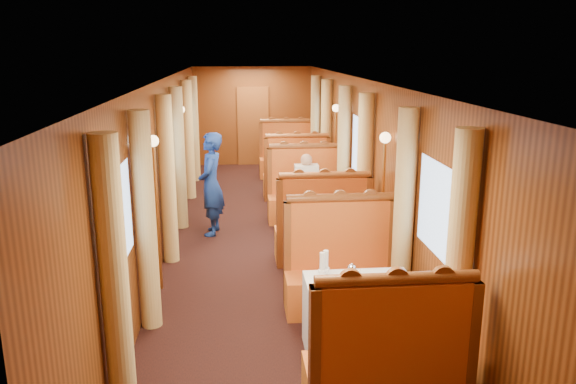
{
  "coord_description": "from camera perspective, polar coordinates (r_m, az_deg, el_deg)",
  "views": [
    {
      "loc": [
        -0.4,
        -8.43,
        2.94
      ],
      "look_at": [
        0.26,
        -1.09,
        1.05
      ],
      "focal_mm": 35.0,
      "sensor_mm": 36.0,
      "label": 1
    }
  ],
  "objects": [
    {
      "name": "banquette_far_aft",
      "position": [
        13.23,
        -0.08,
        3.43
      ],
      "size": [
        1.3,
        0.55,
        1.34
      ],
      "color": "#B33213",
      "rests_on": "floor"
    },
    {
      "name": "curtain_left_mid_a",
      "position": [
        7.91,
        -12.15,
        1.17
      ],
      "size": [
        0.22,
        0.22,
        2.35
      ],
      "primitive_type": "cylinder",
      "color": "#DFBD72",
      "rests_on": "floor"
    },
    {
      "name": "window_right_far",
      "position": [
        12.17,
        3.82,
        7.33
      ],
      "size": [
        0.01,
        1.2,
        0.9
      ],
      "primitive_type": null,
      "rotation": [
        1.57,
        0.0,
        -1.57
      ],
      "color": "#8BADD9",
      "rests_on": "wall_right"
    },
    {
      "name": "wall_left",
      "position": [
        8.67,
        -12.37,
        2.81
      ],
      "size": [
        0.01,
        12.0,
        2.5
      ],
      "primitive_type": null,
      "rotation": [
        1.57,
        0.0,
        1.57
      ],
      "color": "brown",
      "rests_on": "floor"
    },
    {
      "name": "curtain_right_near_b",
      "position": [
        6.23,
        11.66,
        -2.37
      ],
      "size": [
        0.22,
        0.22,
        2.35
      ],
      "primitive_type": "cylinder",
      "color": "#DFBD72",
      "rests_on": "floor"
    },
    {
      "name": "rose_vase_mid",
      "position": [
        8.76,
        2.73,
        1.08
      ],
      "size": [
        0.06,
        0.06,
        0.36
      ],
      "rotation": [
        0.0,
        0.0,
        -0.24
      ],
      "color": "silver",
      "rests_on": "table_mid"
    },
    {
      "name": "rose_vase_far",
      "position": [
        12.15,
        0.19,
        4.86
      ],
      "size": [
        0.06,
        0.06,
        0.36
      ],
      "rotation": [
        0.0,
        0.0,
        -0.41
      ],
      "color": "silver",
      "rests_on": "table_far"
    },
    {
      "name": "cup_inboard",
      "position": [
        5.55,
        3.48,
        -7.71
      ],
      "size": [
        0.08,
        0.08,
        0.26
      ],
      "rotation": [
        0.0,
        0.0,
        -0.11
      ],
      "color": "white",
      "rests_on": "table_near"
    },
    {
      "name": "floor",
      "position": [
        8.94,
        -2.32,
        -4.83
      ],
      "size": [
        3.0,
        12.0,
        0.01
      ],
      "primitive_type": null,
      "color": "black",
      "rests_on": "ground"
    },
    {
      "name": "wall_right",
      "position": [
        8.8,
        7.41,
        3.2
      ],
      "size": [
        0.01,
        12.0,
        2.5
      ],
      "primitive_type": null,
      "rotation": [
        1.57,
        0.0,
        -1.57
      ],
      "color": "brown",
      "rests_on": "floor"
    },
    {
      "name": "banquette_near_aft",
      "position": [
        6.56,
        5.4,
        -8.26
      ],
      "size": [
        1.3,
        0.55,
        1.34
      ],
      "color": "#B33213",
      "rests_on": "floor"
    },
    {
      "name": "curtain_right_far_b",
      "position": [
        12.95,
        2.8,
        6.54
      ],
      "size": [
        0.22,
        0.22,
        2.35
      ],
      "primitive_type": "cylinder",
      "color": "#DFBD72",
      "rests_on": "floor"
    },
    {
      "name": "wall_far",
      "position": [
        14.53,
        -3.58,
        7.69
      ],
      "size": [
        3.0,
        0.01,
        2.5
      ],
      "primitive_type": null,
      "rotation": [
        1.57,
        0.0,
        0.0
      ],
      "color": "brown",
      "rests_on": "floor"
    },
    {
      "name": "cup_outboard",
      "position": [
        5.61,
        3.85,
        -7.47
      ],
      "size": [
        0.08,
        0.08,
        0.26
      ],
      "rotation": [
        0.0,
        0.0,
        0.43
      ],
      "color": "white",
      "rests_on": "table_near"
    },
    {
      "name": "window_left_near",
      "position": [
        5.26,
        -16.86,
        -2.71
      ],
      "size": [
        0.01,
        1.2,
        0.9
      ],
      "primitive_type": null,
      "rotation": [
        1.57,
        0.0,
        1.57
      ],
      "color": "#8BADD9",
      "rests_on": "wall_left"
    },
    {
      "name": "steward",
      "position": [
        9.06,
        -7.82,
        0.8
      ],
      "size": [
        0.45,
        0.64,
        1.66
      ],
      "primitive_type": "imported",
      "rotation": [
        0.0,
        0.0,
        -1.66
      ],
      "color": "navy",
      "rests_on": "floor"
    },
    {
      "name": "curtain_right_mid_a",
      "position": [
        8.05,
        7.75,
        1.59
      ],
      "size": [
        0.22,
        0.22,
        2.35
      ],
      "primitive_type": "cylinder",
      "color": "#DFBD72",
      "rests_on": "floor"
    },
    {
      "name": "banquette_mid_aft",
      "position": [
        9.84,
        1.72,
        -0.44
      ],
      "size": [
        1.3,
        0.55,
        1.34
      ],
      "color": "#B33213",
      "rests_on": "floor"
    },
    {
      "name": "curtain_left_far_b",
      "position": [
        12.87,
        -9.54,
        6.31
      ],
      "size": [
        0.22,
        0.22,
        2.35
      ],
      "primitive_type": "cylinder",
      "color": "#DFBD72",
      "rests_on": "floor"
    },
    {
      "name": "doorway_far",
      "position": [
        14.53,
        -3.56,
        6.7
      ],
      "size": [
        0.8,
        0.04,
        2.0
      ],
      "primitive_type": "cube",
      "color": "brown",
      "rests_on": "floor"
    },
    {
      "name": "window_right_near",
      "position": [
        5.48,
        15.17,
        -1.91
      ],
      "size": [
        0.01,
        1.2,
        0.9
      ],
      "primitive_type": null,
      "rotation": [
        1.57,
        0.0,
        -1.57
      ],
      "color": "#8BADD9",
      "rests_on": "wall_right"
    },
    {
      "name": "curtain_left_mid_b",
      "position": [
        9.43,
        -11.06,
        3.33
      ],
      "size": [
        0.22,
        0.22,
        2.35
      ],
      "primitive_type": "cylinder",
      "color": "#DFBD72",
      "rests_on": "floor"
    },
    {
      "name": "sconce_left_aft",
      "position": [
        10.34,
        -10.7,
        5.49
      ],
      "size": [
        0.14,
        0.14,
        1.95
      ],
      "color": "#BF8C3F",
      "rests_on": "floor"
    },
    {
      "name": "sconce_left_fore",
      "position": [
        6.93,
        -13.33,
        1.02
      ],
      "size": [
        0.14,
        0.14,
        1.95
      ],
      "color": "#BF8C3F",
      "rests_on": "floor"
    },
    {
      "name": "curtain_left_near_a",
      "position": [
        4.61,
        -17.22,
        -8.8
      ],
      "size": [
        0.22,
        0.22,
        2.35
      ],
      "primitive_type": "cylinder",
      "color": "#DFBD72",
      "rests_on": "floor"
    },
    {
      "name": "curtain_right_far_a",
      "position": [
        11.43,
        3.88,
        5.47
      ],
      "size": [
        0.22,
        0.22,
        2.35
      ],
      "primitive_type": "cylinder",
      "color": "#DFBD72",
      "rests_on": "floor"
    },
    {
      "name": "teapot_right",
      "position": [
        5.35,
        7.32,
        -9.22
      ],
      "size": [
        0.16,
        0.13,
        0.12
      ],
      "primitive_type": null,
      "rotation": [
        0.0,
        0.0,
        0.1
      ],
      "color": "silver",
      "rests_on": "tea_tray"
    },
    {
      "name": "table_mid",
      "position": [
        8.88,
        2.5,
        -2.41
      ],
      "size": [
        1.05,
        0.72,
        0.75
      ],
      "primitive_type": "cube",
      "color": "white",
      "rests_on": "floor"
    },
    {
      "name": "ceiling",
      "position": [
        8.45,
        -2.49,
        11.39
      ],
      "size": [
        3.0,
        12.0,
        0.01
      ],
      "primitive_type": null,
      "rotation": [
        3.14,
        0.0,
        0.0
      ],
      "color": "silver",
      "rests_on": "wall_left"
    },
    {
      "name": "banquette_far_fwd",
      "position": [
        11.26,
        0.83,
        1.47
      ],
      "size": [
        1.3,
        0.55,
        1.34
      ],
      "color": "#B33213",
      "rests_on": "floor"
    },
    {
      "name": "teapot_back",
      "position": [
        5.56,
        6.46,
        -8.24
      ],
      "size": [
        0.15,
        0.12,
        0.12
      ],
      "primitive_type": null,
      "rotation": [
        0.0,
        0.0,
        0.02
      ],
      "color": "silver",
      "rests_on": "tea_tray"
    },
    {
      "name": "curtain_left_far_a",
      "position": [
        11.33,
        -10.1,
        5.21
      ],
      "size": [
        0.22,
        0.22,
        2.35
      ],
      "primitive_type": "cylinder",
      "color": "#DFBD72",
      "rests_on": "floor"
    },
    {
      "name": "fruit_plate",
      "position": [
        5.47,
        10.63,
        -9.26
      ],
      "size": [
        0.22,
        0.22,
        0.05
      ],
      "rotation": [
        0.0,
        0.0,
        -0.05
      ],
      "color": "white",
      "rests_on": "table_near"
    },
    {
      "name": "table_far",
      "position": [
        12.25,
        0.34,
        2.31
      ],
      "size": [
        1.05,
        0.72,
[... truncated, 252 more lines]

